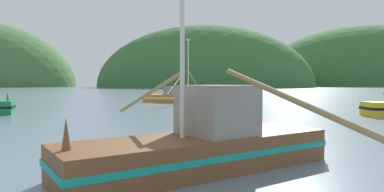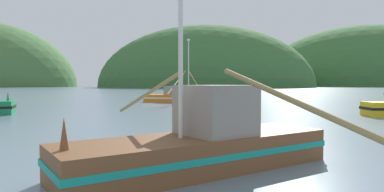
# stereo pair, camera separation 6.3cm
# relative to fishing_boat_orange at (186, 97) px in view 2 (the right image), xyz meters

# --- Properties ---
(hill_mid_right) EXTENTS (160.00, 128.00, 87.90)m
(hill_mid_right) POSITION_rel_fishing_boat_orange_xyz_m (133.30, 209.68, -0.64)
(hill_mid_right) COLOR #386633
(hill_mid_right) RESTS_ON ground
(hill_mid_left) EXTENTS (117.60, 94.08, 66.95)m
(hill_mid_left) POSITION_rel_fishing_boat_orange_xyz_m (11.24, 147.78, -0.64)
(hill_mid_left) COLOR #386633
(hill_mid_left) RESTS_ON ground
(fishing_boat_orange) EXTENTS (10.79, 17.24, 7.61)m
(fishing_boat_orange) POSITION_rel_fishing_boat_orange_xyz_m (0.00, 0.00, 0.00)
(fishing_boat_orange) COLOR orange
(fishing_boat_orange) RESTS_ON ground
(fishing_boat_brown) EXTENTS (7.70, 9.54, 7.39)m
(fishing_boat_brown) POSITION_rel_fishing_boat_orange_xyz_m (0.51, -32.22, 0.06)
(fishing_boat_brown) COLOR brown
(fishing_boat_brown) RESTS_ON ground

